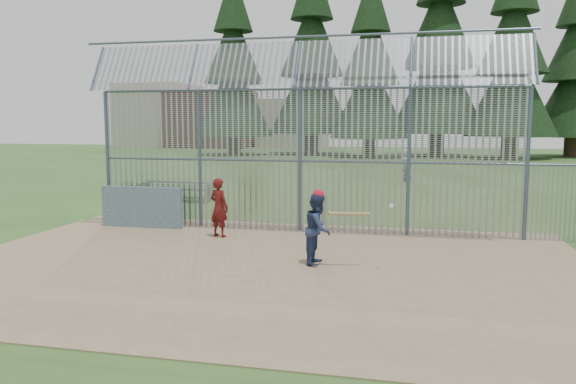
% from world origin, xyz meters
% --- Properties ---
extents(ground, '(120.00, 120.00, 0.00)m').
position_xyz_m(ground, '(0.00, 0.00, 0.00)').
color(ground, '#2D511E').
rests_on(ground, ground).
extents(dirt_infield, '(14.00, 10.00, 0.02)m').
position_xyz_m(dirt_infield, '(0.00, -0.50, 0.01)').
color(dirt_infield, '#756047').
rests_on(dirt_infield, ground).
extents(dugout_wall, '(2.50, 0.12, 1.20)m').
position_xyz_m(dugout_wall, '(-4.60, 2.90, 0.62)').
color(dugout_wall, '#38566B').
rests_on(dugout_wall, dirt_infield).
extents(batter, '(0.61, 0.77, 1.54)m').
position_xyz_m(batter, '(1.16, -0.15, 0.79)').
color(batter, navy).
rests_on(batter, dirt_infield).
extents(onlooker, '(0.68, 0.57, 1.59)m').
position_xyz_m(onlooker, '(-1.93, 2.13, 0.81)').
color(onlooker, maroon).
rests_on(onlooker, dirt_infield).
extents(bg_kid_standing, '(0.96, 0.95, 1.67)m').
position_xyz_m(bg_kid_standing, '(2.70, 18.72, 0.84)').
color(bg_kid_standing, gray).
rests_on(bg_kid_standing, ground).
extents(bg_kid_seated, '(0.56, 0.45, 0.89)m').
position_xyz_m(bg_kid_seated, '(2.72, 17.46, 0.45)').
color(bg_kid_seated, slate).
rests_on(bg_kid_seated, ground).
extents(batting_gear, '(1.73, 0.41, 0.54)m').
position_xyz_m(batting_gear, '(1.36, -0.19, 1.45)').
color(batting_gear, '#B6182C').
rests_on(batting_gear, ground).
extents(trash_can, '(0.56, 0.56, 0.82)m').
position_xyz_m(trash_can, '(0.26, 5.16, 0.38)').
color(trash_can, gray).
rests_on(trash_can, ground).
extents(bleacher, '(3.00, 0.95, 0.72)m').
position_xyz_m(bleacher, '(-6.09, 8.67, 0.41)').
color(bleacher, gray).
rests_on(bleacher, ground).
extents(backstop_fence, '(20.09, 0.81, 5.30)m').
position_xyz_m(backstop_fence, '(1.81, 3.43, 2.36)').
color(backstop_fence, '#47566B').
rests_on(backstop_fence, ground).
extents(conifer_row, '(38.48, 12.26, 20.20)m').
position_xyz_m(conifer_row, '(1.93, 41.51, 10.83)').
color(conifer_row, '#332319').
rests_on(conifer_row, ground).
extents(distant_buildings, '(26.50, 10.50, 8.00)m').
position_xyz_m(distant_buildings, '(-23.18, 56.49, 3.60)').
color(distant_buildings, brown).
rests_on(distant_buildings, ground).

